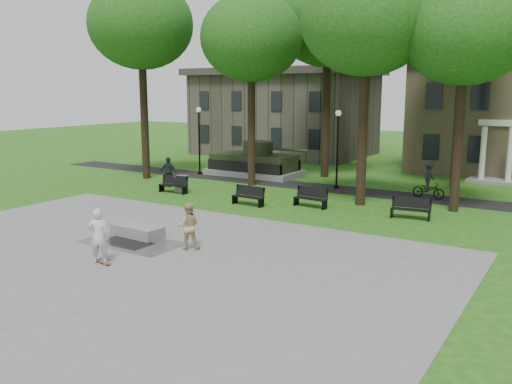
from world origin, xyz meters
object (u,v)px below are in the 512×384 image
Objects in this scene: friend_watching at (189,226)px; park_bench_0 at (174,184)px; concrete_block at (138,231)px; skateboarder at (99,236)px; cyclist at (429,183)px; trash_bin at (182,183)px.

friend_watching is 0.97× the size of park_bench_0.
skateboarder is (1.37, -3.25, 0.74)m from concrete_block.
cyclist reaches higher than park_bench_0.
friend_watching is at bearing -148.94° from skateboarder.
friend_watching reaches higher than trash_bin.
concrete_block is 16.48m from cyclist.
trash_bin is at bearing 119.27° from concrete_block.
concrete_block is 1.21× the size of park_bench_0.
park_bench_0 is 1.89× the size of trash_bin.
friend_watching is 15.53m from cyclist.
trash_bin is at bearing -80.69° from friend_watching.
trash_bin is (-6.25, 11.95, -0.50)m from skateboarder.
cyclist is at bearing -140.77° from friend_watching.
skateboarder is at bearing -62.41° from trash_bin.
park_bench_0 is at bearing -105.97° from trash_bin.
park_bench_0 is (-7.93, 8.47, -0.38)m from friend_watching.
cyclist is (5.10, 14.67, -0.07)m from friend_watching.
skateboarder is at bearing -67.15° from concrete_block.
cyclist is (8.01, 14.39, 0.59)m from concrete_block.
concrete_block is 2.29× the size of trash_bin.
skateboarder is 0.95× the size of cyclist.
friend_watching reaches higher than concrete_block.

